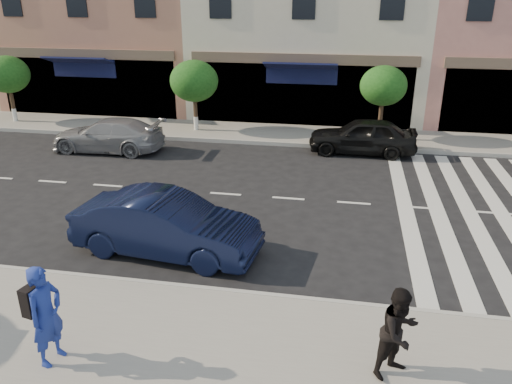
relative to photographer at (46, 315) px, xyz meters
name	(u,v)px	position (x,y,z in m)	size (l,w,h in m)	color
ground	(268,263)	(3.04, 4.09, -1.05)	(120.00, 120.00, 0.00)	black
sidewalk_near	(232,371)	(3.04, 0.34, -0.97)	(60.00, 4.50, 0.15)	gray
sidewalk_far	(308,136)	(3.04, 15.09, -0.97)	(60.00, 3.00, 0.15)	gray
building_centre	(312,0)	(2.54, 21.09, 4.45)	(11.00, 9.00, 11.00)	beige
street_tree_wa	(7,75)	(-10.96, 14.89, 1.28)	(2.00, 2.00, 3.05)	#473323
street_tree_wb	(194,81)	(-1.96, 14.89, 1.26)	(2.10, 2.10, 3.06)	#473323
street_tree_c	(383,86)	(6.04, 14.89, 1.31)	(1.90, 1.90, 3.04)	#473323
photographer	(46,315)	(0.00, 0.00, 0.00)	(0.66, 0.43, 1.80)	navy
walker	(399,333)	(5.70, 0.73, -0.11)	(0.77, 0.60, 1.58)	black
car_near_mid	(166,225)	(0.54, 4.16, -0.30)	(1.58, 4.53, 1.49)	black
car_far_left	(108,135)	(-4.62, 11.69, -0.40)	(1.81, 4.45, 1.29)	gray
car_far_mid	(362,136)	(5.32, 13.19, -0.35)	(1.66, 4.12, 1.40)	black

